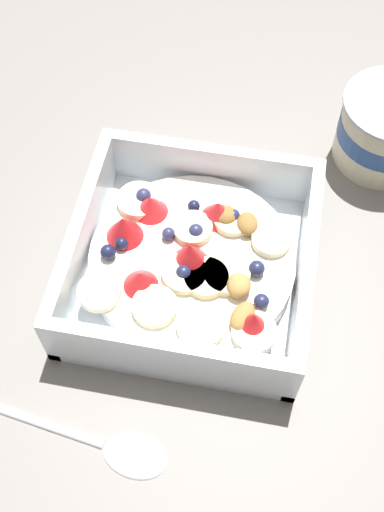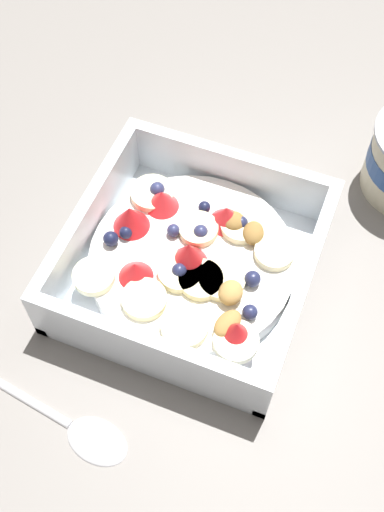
# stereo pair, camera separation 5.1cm
# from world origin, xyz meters

# --- Properties ---
(ground_plane) EXTENTS (2.40, 2.40, 0.00)m
(ground_plane) POSITION_xyz_m (0.00, 0.00, 0.00)
(ground_plane) COLOR gray
(fruit_bowl) EXTENTS (0.19, 0.19, 0.06)m
(fruit_bowl) POSITION_xyz_m (0.01, -0.01, 0.02)
(fruit_bowl) COLOR white
(fruit_bowl) RESTS_ON ground
(spoon) EXTENTS (0.04, 0.17, 0.01)m
(spoon) POSITION_xyz_m (0.16, -0.05, 0.00)
(spoon) COLOR silver
(spoon) RESTS_ON ground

